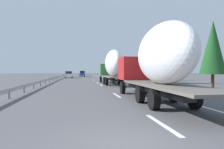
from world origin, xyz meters
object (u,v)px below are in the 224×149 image
Objects in this scene: car_white_van at (69,75)px; road_sign at (114,69)px; truck_lead at (112,66)px; car_blue_sedan at (82,74)px; truck_trailing at (156,60)px.

car_white_van is 1.32× the size of road_sign.
road_sign is at bearing -10.53° from truck_lead.
car_white_van is at bearing 14.75° from truck_lead.
truck_trailing is at bearing -176.37° from car_blue_sedan.
truck_trailing is at bearing -170.78° from car_white_van.
truck_lead reaches higher than car_white_van.
car_blue_sedan is at bearing 5.22° from truck_lead.
truck_lead is at bearing -174.78° from car_blue_sedan.
car_blue_sedan is (40.10, 3.66, -1.74)m from truck_lead.
road_sign reaches higher than car_blue_sedan.
truck_lead is 40.31m from car_blue_sedan.
truck_lead is at bearing -165.25° from car_white_van.
road_sign is at bearing -163.90° from car_blue_sedan.
car_blue_sedan is 24.43m from road_sign.
road_sign reaches higher than car_white_van.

